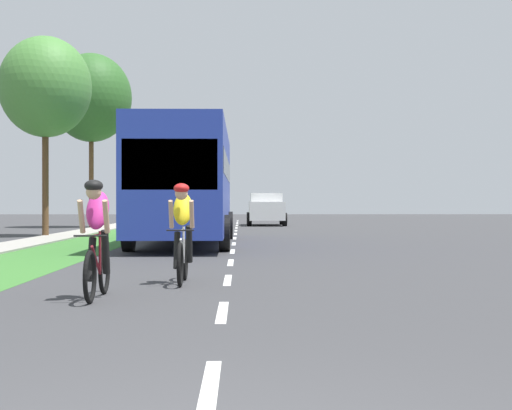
{
  "coord_description": "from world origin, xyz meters",
  "views": [
    {
      "loc": [
        0.21,
        -3.77,
        1.28
      ],
      "look_at": [
        0.66,
        18.97,
        1.21
      ],
      "focal_mm": 54.69,
      "sensor_mm": 36.0,
      "label": 1
    }
  ],
  "objects_px": {
    "bus_blue": "(187,180)",
    "street_tree_far": "(91,98)",
    "cyclist_lead": "(97,238)",
    "cyclist_trailing": "(183,232)",
    "suv_white": "(266,208)",
    "street_tree_near": "(45,87)"
  },
  "relations": [
    {
      "from": "cyclist_lead",
      "to": "street_tree_far",
      "type": "height_order",
      "value": "street_tree_far"
    },
    {
      "from": "cyclist_lead",
      "to": "cyclist_trailing",
      "type": "distance_m",
      "value": 2.18
    },
    {
      "from": "cyclist_trailing",
      "to": "bus_blue",
      "type": "relative_size",
      "value": 0.15
    },
    {
      "from": "cyclist_lead",
      "to": "bus_blue",
      "type": "relative_size",
      "value": 0.15
    },
    {
      "from": "bus_blue",
      "to": "street_tree_near",
      "type": "distance_m",
      "value": 8.5
    },
    {
      "from": "suv_white",
      "to": "street_tree_far",
      "type": "relative_size",
      "value": 0.53
    },
    {
      "from": "cyclist_trailing",
      "to": "street_tree_near",
      "type": "height_order",
      "value": "street_tree_near"
    },
    {
      "from": "cyclist_trailing",
      "to": "street_tree_far",
      "type": "bearing_deg",
      "value": 103.68
    },
    {
      "from": "cyclist_lead",
      "to": "street_tree_near",
      "type": "relative_size",
      "value": 0.23
    },
    {
      "from": "suv_white",
      "to": "street_tree_near",
      "type": "relative_size",
      "value": 0.63
    },
    {
      "from": "street_tree_near",
      "to": "street_tree_far",
      "type": "height_order",
      "value": "street_tree_far"
    },
    {
      "from": "bus_blue",
      "to": "street_tree_far",
      "type": "bearing_deg",
      "value": 110.68
    },
    {
      "from": "cyclist_trailing",
      "to": "street_tree_far",
      "type": "height_order",
      "value": "street_tree_far"
    },
    {
      "from": "cyclist_lead",
      "to": "street_tree_near",
      "type": "height_order",
      "value": "street_tree_near"
    },
    {
      "from": "cyclist_lead",
      "to": "bus_blue",
      "type": "xyz_separation_m",
      "value": [
        0.24,
        13.7,
        1.17
      ]
    },
    {
      "from": "street_tree_near",
      "to": "cyclist_trailing",
      "type": "bearing_deg",
      "value": -69.36
    },
    {
      "from": "cyclist_lead",
      "to": "street_tree_far",
      "type": "xyz_separation_m",
      "value": [
        -5.71,
        29.46,
        5.79
      ]
    },
    {
      "from": "suv_white",
      "to": "cyclist_trailing",
      "type": "bearing_deg",
      "value": -94.3
    },
    {
      "from": "cyclist_trailing",
      "to": "bus_blue",
      "type": "bearing_deg",
      "value": 93.65
    },
    {
      "from": "cyclist_lead",
      "to": "street_tree_near",
      "type": "bearing_deg",
      "value": 105.95
    },
    {
      "from": "street_tree_far",
      "to": "bus_blue",
      "type": "bearing_deg",
      "value": -69.32
    },
    {
      "from": "bus_blue",
      "to": "street_tree_far",
      "type": "relative_size",
      "value": 1.31
    }
  ]
}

